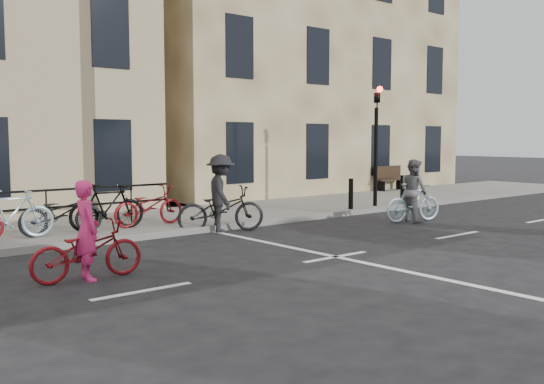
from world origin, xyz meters
TOP-DOWN VIEW (x-y plane):
  - ground at (0.00, 0.00)m, footprint 120.00×120.00m
  - sidewalk at (-4.00, 6.00)m, footprint 46.00×4.00m
  - building_east at (9.00, 13.00)m, footprint 14.00×10.00m
  - traffic_light at (6.20, 4.34)m, footprint 0.18×0.30m
  - bollard_east at (5.00, 4.25)m, footprint 0.14×0.14m
  - bollard_west at (7.40, 4.25)m, footprint 0.14×0.14m
  - bench at (11.00, 7.73)m, footprint 1.60×0.41m
  - parked_bikes at (-4.35, 5.04)m, footprint 8.30×1.23m
  - cyclist_pink at (-4.32, 1.21)m, footprint 1.81×0.73m
  - cyclist_grey at (5.06, 2.06)m, footprint 1.80×0.95m
  - cyclist_dark at (0.12, 3.90)m, footprint 2.20×1.46m

SIDE VIEW (x-z plane):
  - ground at x=0.00m, z-range 0.00..0.00m
  - sidewalk at x=-4.00m, z-range 0.00..0.15m
  - cyclist_pink at x=-4.32m, z-range -0.24..1.34m
  - bollard_east at x=5.00m, z-range 0.15..1.05m
  - bollard_west at x=7.40m, z-range 0.15..1.05m
  - parked_bikes at x=-4.35m, z-range 0.12..1.17m
  - bench at x=11.00m, z-range 0.19..1.16m
  - cyclist_grey at x=5.06m, z-range -0.16..1.51m
  - cyclist_dark at x=0.12m, z-range -0.20..1.65m
  - traffic_light at x=6.20m, z-range 0.50..4.40m
  - building_east at x=9.00m, z-range 0.15..12.15m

